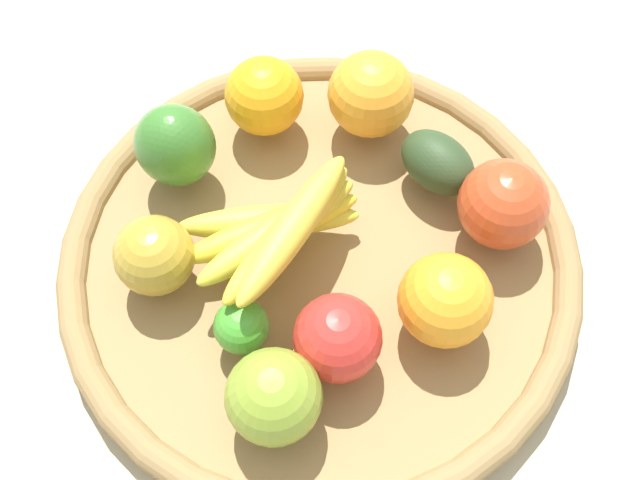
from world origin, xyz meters
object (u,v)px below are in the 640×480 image
Objects in this scene: apple_1 at (503,204)px; orange_1 at (264,96)px; apple_2 at (274,397)px; apple_3 at (337,338)px; apple_0 at (154,256)px; orange_0 at (445,300)px; avocado at (438,163)px; orange_2 at (371,94)px; banana_bunch at (279,228)px; lime_0 at (243,327)px; bell_pepper at (175,146)px.

orange_1 is (0.24, 0.03, -0.00)m from apple_1.
apple_3 is at bearing -97.50° from apple_2.
orange_0 is (-0.22, -0.11, 0.00)m from apple_0.
apple_3 is 0.95× the size of avocado.
orange_2 is at bearing -68.10° from apple_2.
banana_bunch is 2.32× the size of apple_3.
apple_2 is 0.29m from orange_1.
orange_0 reaches higher than avocado.
orange_2 is 1.03× the size of apple_1.
banana_bunch reaches higher than apple_0.
apple_1 is 1.06× the size of orange_1.
banana_bunch is 2.19× the size of avocado.
orange_1 reaches higher than apple_3.
orange_0 is (-0.06, -0.15, 0.00)m from apple_2.
apple_2 reaches higher than avocado.
apple_2 is 0.16m from apple_0.
apple_3 is (-0.10, 0.05, -0.01)m from banana_bunch.
banana_bunch is 0.15m from orange_1.
apple_1 reaches higher than lime_0.
orange_1 is (-0.02, -0.09, -0.00)m from bell_pepper.
avocado is (0.08, -0.12, -0.01)m from orange_0.
apple_2 reaches higher than apple_3.
orange_2 is at bearing -60.15° from apple_3.
orange_2 is (0.09, -0.02, 0.01)m from avocado.
apple_0 is (0.07, 0.08, -0.01)m from banana_bunch.
orange_0 is at bearing -111.81° from apple_2.
apple_2 reaches higher than apple_0.
apple_2 is at bearing 82.50° from apple_3.
apple_2 is 0.07m from apple_3.
apple_3 is at bearing 99.87° from avocado.
apple_0 is at bearing 46.85° from apple_1.
avocado is at bearing -8.51° from apple_1.
orange_2 is at bearing -142.68° from orange_1.
banana_bunch is 0.17m from orange_2.
bell_pepper is 1.11× the size of avocado.
apple_1 is at bearing -84.23° from orange_0.
banana_bunch reaches higher than apple_1.
apple_2 is 0.97× the size of orange_0.
banana_bunch reaches higher than lime_0.
banana_bunch is 0.11m from apple_0.
apple_1 is (0.01, -0.11, 0.00)m from orange_0.
orange_1 is at bearing -45.32° from banana_bunch.
banana_bunch is at bearing 45.18° from apple_1.
apple_3 is 0.85× the size of bell_pepper.
apple_2 is 0.26m from apple_1.
banana_bunch is at bearing -71.16° from lime_0.
apple_2 is at bearing -67.36° from bell_pepper.
lime_0 is (-0.16, 0.09, -0.02)m from bell_pepper.
apple_0 is 0.91× the size of avocado.
lime_0 is 0.25m from apple_1.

